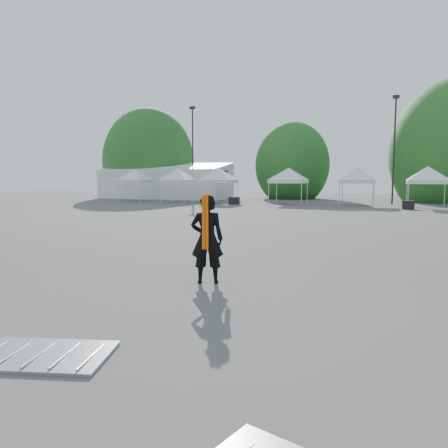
% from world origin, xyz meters
% --- Properties ---
extents(ground, '(120.00, 120.00, 0.00)m').
position_xyz_m(ground, '(0.00, 0.00, 0.00)').
color(ground, '#474442').
rests_on(ground, ground).
extents(marquee, '(15.00, 6.25, 4.23)m').
position_xyz_m(marquee, '(-22.00, 35.00, 1.97)').
color(marquee, white).
rests_on(marquee, ground).
extents(light_pole_west, '(0.60, 0.25, 10.30)m').
position_xyz_m(light_pole_west, '(-18.00, 34.00, 5.77)').
color(light_pole_west, black).
rests_on(light_pole_west, ground).
extents(light_pole_east, '(0.60, 0.25, 9.80)m').
position_xyz_m(light_pole_east, '(3.00, 32.00, 5.52)').
color(light_pole_east, black).
rests_on(light_pole_east, ground).
extents(tree_far_w, '(4.80, 4.80, 7.30)m').
position_xyz_m(tree_far_w, '(-26.00, 38.00, 4.54)').
color(tree_far_w, '#382314').
rests_on(tree_far_w, ground).
extents(tree_mid_w, '(4.16, 4.16, 6.33)m').
position_xyz_m(tree_mid_w, '(-8.00, 40.00, 3.93)').
color(tree_mid_w, '#382314').
rests_on(tree_mid_w, ground).
extents(tent_a, '(3.98, 3.98, 3.88)m').
position_xyz_m(tent_a, '(-22.10, 28.64, 3.06)').
color(tent_a, silver).
rests_on(tent_a, ground).
extents(tent_b, '(3.84, 3.84, 3.88)m').
position_xyz_m(tent_b, '(-16.78, 27.83, 3.06)').
color(tent_b, silver).
rests_on(tent_b, ground).
extents(tent_c, '(4.21, 4.21, 3.88)m').
position_xyz_m(tent_c, '(-12.45, 27.75, 3.06)').
color(tent_c, silver).
rests_on(tent_c, ground).
extents(tent_d, '(4.45, 4.45, 3.88)m').
position_xyz_m(tent_d, '(-5.94, 28.71, 3.06)').
color(tent_d, silver).
rests_on(tent_d, ground).
extents(tent_e, '(4.12, 4.12, 3.88)m').
position_xyz_m(tent_e, '(0.10, 28.63, 3.06)').
color(tent_e, silver).
rests_on(tent_e, ground).
extents(tent_f, '(4.34, 4.34, 3.88)m').
position_xyz_m(tent_f, '(5.56, 27.67, 3.06)').
color(tent_f, silver).
rests_on(tent_f, ground).
extents(man, '(0.86, 0.71, 2.02)m').
position_xyz_m(man, '(-1.14, -1.90, 1.01)').
color(man, black).
rests_on(man, ground).
extents(barrier_left, '(2.39, 1.63, 0.07)m').
position_xyz_m(barrier_left, '(-1.77, -6.57, 0.03)').
color(barrier_left, '#A5A8AD').
rests_on(barrier_left, ground).
extents(crate_west, '(0.90, 0.71, 0.67)m').
position_xyz_m(crate_west, '(-10.54, 26.75, 0.34)').
color(crate_west, black).
rests_on(crate_west, ground).
extents(crate_mid, '(0.90, 0.71, 0.68)m').
position_xyz_m(crate_mid, '(4.12, 25.34, 0.34)').
color(crate_mid, black).
rests_on(crate_mid, ground).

